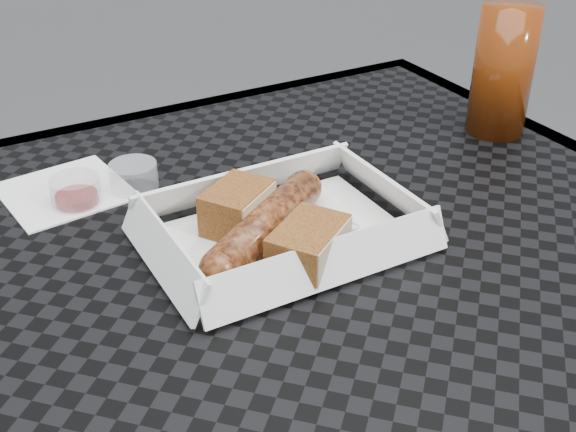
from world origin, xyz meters
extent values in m
cube|color=black|center=(0.00, 0.00, 0.74)|extent=(0.80, 0.80, 0.01)
cube|color=black|center=(0.00, 0.39, 0.73)|extent=(0.80, 0.03, 0.03)
cylinder|color=black|center=(0.35, 0.35, 0.36)|extent=(0.03, 0.03, 0.73)
cube|color=white|center=(-0.01, 0.04, 0.75)|extent=(0.22, 0.15, 0.00)
cylinder|color=brown|center=(-0.03, 0.04, 0.77)|extent=(0.15, 0.12, 0.04)
sphere|color=brown|center=(0.03, 0.08, 0.77)|extent=(0.04, 0.04, 0.04)
sphere|color=brown|center=(-0.10, -0.01, 0.77)|extent=(0.04, 0.04, 0.04)
cube|color=brown|center=(-0.04, 0.07, 0.77)|extent=(0.08, 0.08, 0.04)
cube|color=brown|center=(-0.02, -0.01, 0.77)|extent=(0.09, 0.08, 0.04)
cylinder|color=#FA5E0A|center=(0.03, 0.01, 0.75)|extent=(0.02, 0.02, 0.00)
torus|color=white|center=(0.04, 0.00, 0.75)|extent=(0.02, 0.02, 0.00)
cube|color=#B2D17F|center=(0.04, 0.01, 0.75)|extent=(0.02, 0.02, 0.00)
cube|color=white|center=(-0.17, 0.23, 0.75)|extent=(0.13, 0.13, 0.00)
cylinder|color=maroon|center=(-0.16, 0.20, 0.76)|extent=(0.05, 0.05, 0.03)
cylinder|color=silver|center=(-0.10, 0.20, 0.76)|extent=(0.05, 0.05, 0.03)
cylinder|color=#5D2207|center=(0.33, 0.13, 0.82)|extent=(0.07, 0.07, 0.15)
camera|label=1|loc=(-0.29, -0.46, 1.11)|focal=45.00mm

